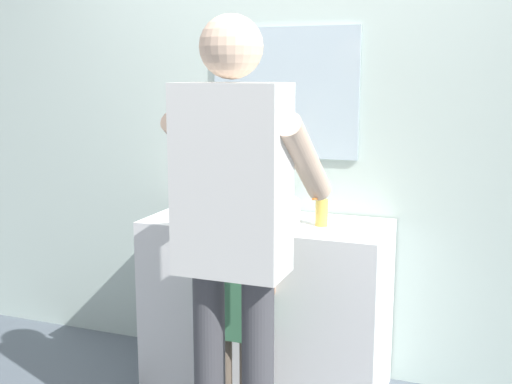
{
  "coord_description": "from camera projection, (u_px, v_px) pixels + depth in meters",
  "views": [
    {
      "loc": [
        1.06,
        -2.65,
        1.6
      ],
      "look_at": [
        0.0,
        0.15,
        1.04
      ],
      "focal_mm": 45.31,
      "sensor_mm": 36.0,
      "label": 1
    }
  ],
  "objects": [
    {
      "name": "back_wall",
      "position": [
        287.0,
        120.0,
        3.42
      ],
      "size": [
        4.4,
        0.1,
        2.7
      ],
      "color": "silver",
      "rests_on": "ground"
    },
    {
      "name": "vanity_cabinet",
      "position": [
        266.0,
        304.0,
        3.29
      ],
      "size": [
        1.2,
        0.54,
        0.87
      ],
      "primitive_type": "cube",
      "color": "white",
      "rests_on": "ground"
    },
    {
      "name": "soap_bottle",
      "position": [
        322.0,
        212.0,
        3.09
      ],
      "size": [
        0.06,
        0.06,
        0.17
      ],
      "color": "gold",
      "rests_on": "vanity_cabinet"
    },
    {
      "name": "sink_basin",
      "position": [
        265.0,
        210.0,
        3.18
      ],
      "size": [
        0.35,
        0.35,
        0.11
      ],
      "color": "white",
      "rests_on": "vanity_cabinet"
    },
    {
      "name": "faucet",
      "position": [
        279.0,
        198.0,
        3.37
      ],
      "size": [
        0.18,
        0.14,
        0.18
      ],
      "color": "#B7BABF",
      "rests_on": "vanity_cabinet"
    },
    {
      "name": "child_toddler",
      "position": [
        236.0,
        309.0,
        2.9
      ],
      "size": [
        0.28,
        0.28,
        0.92
      ],
      "color": "#6B5B4C",
      "rests_on": "ground"
    },
    {
      "name": "adult_parent",
      "position": [
        234.0,
        208.0,
        2.47
      ],
      "size": [
        0.56,
        0.59,
        1.81
      ],
      "color": "#47474C",
      "rests_on": "ground"
    },
    {
      "name": "toothbrush_cup",
      "position": [
        198.0,
        202.0,
        3.39
      ],
      "size": [
        0.07,
        0.07,
        0.21
      ],
      "color": "#D86666",
      "rests_on": "vanity_cabinet"
    }
  ]
}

